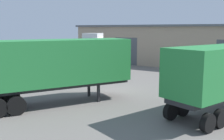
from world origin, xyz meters
TOP-DOWN VIEW (x-y plane):
  - ground_plane at (0.00, 0.00)m, footprint 60.00×60.00m
  - warehouse_building at (0.00, 17.50)m, footprint 29.81×7.51m
  - tractor_unit_white at (-6.56, 6.31)m, footprint 7.04×4.34m
  - container_trailer_red at (-1.06, -4.43)m, footprint 6.67×9.25m
  - gravel_pile at (-9.52, -1.65)m, footprint 3.86×3.86m
  - traffic_cone at (3.27, 3.83)m, footprint 0.40×0.40m

SIDE VIEW (x-z plane):
  - ground_plane at x=0.00m, z-range 0.00..0.00m
  - traffic_cone at x=3.27m, z-range -0.02..0.53m
  - gravel_pile at x=-9.52m, z-range 0.00..1.84m
  - tractor_unit_white at x=-6.56m, z-range -0.13..4.16m
  - container_trailer_red at x=-1.06m, z-range 0.54..4.64m
  - warehouse_building at x=0.00m, z-range 0.01..5.28m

